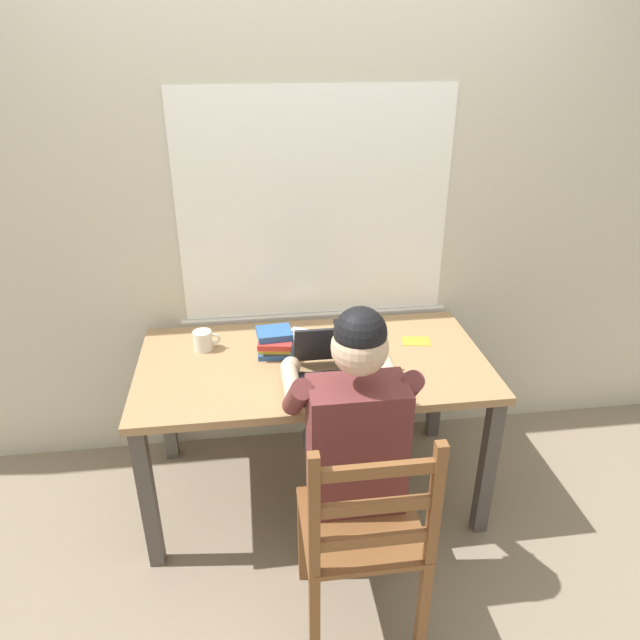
{
  "coord_description": "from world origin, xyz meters",
  "views": [
    {
      "loc": [
        -0.26,
        -2.2,
        2.03
      ],
      "look_at": [
        0.03,
        -0.05,
        0.95
      ],
      "focal_mm": 32.8,
      "sensor_mm": 36.0,
      "label": 1
    }
  ],
  "objects_px": {
    "desk": "(313,377)",
    "seated_person": "(351,433)",
    "laptop": "(336,369)",
    "computer_mouse": "(409,379)",
    "coffee_mug_white": "(203,340)",
    "book_stack_main": "(276,343)",
    "wooden_chair": "(364,535)",
    "coffee_mug_dark": "(361,339)",
    "landscape_photo_print": "(416,341)"
  },
  "relations": [
    {
      "from": "laptop",
      "to": "coffee_mug_dark",
      "type": "xyz_separation_m",
      "value": [
        0.15,
        0.25,
        -0.01
      ]
    },
    {
      "from": "desk",
      "to": "seated_person",
      "type": "bearing_deg",
      "value": -79.93
    },
    {
      "from": "wooden_chair",
      "to": "coffee_mug_dark",
      "type": "distance_m",
      "value": 0.9
    },
    {
      "from": "coffee_mug_dark",
      "to": "book_stack_main",
      "type": "bearing_deg",
      "value": 179.29
    },
    {
      "from": "coffee_mug_dark",
      "to": "book_stack_main",
      "type": "distance_m",
      "value": 0.39
    },
    {
      "from": "laptop",
      "to": "book_stack_main",
      "type": "bearing_deg",
      "value": 132.48
    },
    {
      "from": "book_stack_main",
      "to": "landscape_photo_print",
      "type": "bearing_deg",
      "value": 2.32
    },
    {
      "from": "computer_mouse",
      "to": "coffee_mug_dark",
      "type": "relative_size",
      "value": 0.83
    },
    {
      "from": "seated_person",
      "to": "book_stack_main",
      "type": "xyz_separation_m",
      "value": [
        -0.24,
        0.56,
        0.1
      ]
    },
    {
      "from": "coffee_mug_white",
      "to": "computer_mouse",
      "type": "bearing_deg",
      "value": -25.16
    },
    {
      "from": "seated_person",
      "to": "wooden_chair",
      "type": "distance_m",
      "value": 0.36
    },
    {
      "from": "desk",
      "to": "coffee_mug_white",
      "type": "distance_m",
      "value": 0.52
    },
    {
      "from": "computer_mouse",
      "to": "coffee_mug_white",
      "type": "height_order",
      "value": "coffee_mug_white"
    },
    {
      "from": "desk",
      "to": "laptop",
      "type": "distance_m",
      "value": 0.23
    },
    {
      "from": "seated_person",
      "to": "coffee_mug_dark",
      "type": "distance_m",
      "value": 0.58
    },
    {
      "from": "wooden_chair",
      "to": "seated_person",
      "type": "bearing_deg",
      "value": 90.0
    },
    {
      "from": "laptop",
      "to": "coffee_mug_white",
      "type": "height_order",
      "value": "laptop"
    },
    {
      "from": "desk",
      "to": "landscape_photo_print",
      "type": "relative_size",
      "value": 11.7
    },
    {
      "from": "seated_person",
      "to": "coffee_mug_white",
      "type": "xyz_separation_m",
      "value": [
        -0.56,
        0.64,
        0.09
      ]
    },
    {
      "from": "desk",
      "to": "computer_mouse",
      "type": "distance_m",
      "value": 0.45
    },
    {
      "from": "computer_mouse",
      "to": "book_stack_main",
      "type": "bearing_deg",
      "value": 148.84
    },
    {
      "from": "wooden_chair",
      "to": "book_stack_main",
      "type": "height_order",
      "value": "wooden_chair"
    },
    {
      "from": "seated_person",
      "to": "book_stack_main",
      "type": "distance_m",
      "value": 0.61
    },
    {
      "from": "seated_person",
      "to": "landscape_photo_print",
      "type": "relative_size",
      "value": 9.61
    },
    {
      "from": "coffee_mug_white",
      "to": "book_stack_main",
      "type": "xyz_separation_m",
      "value": [
        0.32,
        -0.08,
        0.01
      ]
    },
    {
      "from": "wooden_chair",
      "to": "laptop",
      "type": "distance_m",
      "value": 0.67
    },
    {
      "from": "desk",
      "to": "seated_person",
      "type": "distance_m",
      "value": 0.48
    },
    {
      "from": "wooden_chair",
      "to": "coffee_mug_white",
      "type": "distance_m",
      "value": 1.12
    },
    {
      "from": "laptop",
      "to": "landscape_photo_print",
      "type": "height_order",
      "value": "laptop"
    },
    {
      "from": "wooden_chair",
      "to": "book_stack_main",
      "type": "relative_size",
      "value": 5.06
    },
    {
      "from": "coffee_mug_dark",
      "to": "landscape_photo_print",
      "type": "xyz_separation_m",
      "value": [
        0.27,
        0.03,
        -0.04
      ]
    },
    {
      "from": "computer_mouse",
      "to": "landscape_photo_print",
      "type": "relative_size",
      "value": 0.77
    },
    {
      "from": "coffee_mug_dark",
      "to": "landscape_photo_print",
      "type": "height_order",
      "value": "coffee_mug_dark"
    },
    {
      "from": "coffee_mug_dark",
      "to": "landscape_photo_print",
      "type": "distance_m",
      "value": 0.27
    },
    {
      "from": "computer_mouse",
      "to": "book_stack_main",
      "type": "height_order",
      "value": "book_stack_main"
    },
    {
      "from": "laptop",
      "to": "computer_mouse",
      "type": "relative_size",
      "value": 3.34
    },
    {
      "from": "wooden_chair",
      "to": "computer_mouse",
      "type": "distance_m",
      "value": 0.66
    },
    {
      "from": "desk",
      "to": "wooden_chair",
      "type": "distance_m",
      "value": 0.78
    },
    {
      "from": "wooden_chair",
      "to": "coffee_mug_dark",
      "type": "xyz_separation_m",
      "value": [
        0.15,
        0.83,
        0.31
      ]
    },
    {
      "from": "laptop",
      "to": "seated_person",
      "type": "bearing_deg",
      "value": -88.65
    },
    {
      "from": "wooden_chair",
      "to": "desk",
      "type": "bearing_deg",
      "value": 96.37
    },
    {
      "from": "coffee_mug_dark",
      "to": "desk",
      "type": "bearing_deg",
      "value": -161.35
    },
    {
      "from": "laptop",
      "to": "coffee_mug_dark",
      "type": "bearing_deg",
      "value": 58.23
    },
    {
      "from": "desk",
      "to": "book_stack_main",
      "type": "bearing_deg",
      "value": 151.85
    },
    {
      "from": "laptop",
      "to": "computer_mouse",
      "type": "height_order",
      "value": "laptop"
    },
    {
      "from": "laptop",
      "to": "coffee_mug_white",
      "type": "xyz_separation_m",
      "value": [
        -0.55,
        0.33,
        -0.0
      ]
    },
    {
      "from": "wooden_chair",
      "to": "landscape_photo_print",
      "type": "xyz_separation_m",
      "value": [
        0.42,
        0.86,
        0.27
      ]
    },
    {
      "from": "computer_mouse",
      "to": "wooden_chair",
      "type": "bearing_deg",
      "value": -118.56
    },
    {
      "from": "coffee_mug_white",
      "to": "landscape_photo_print",
      "type": "height_order",
      "value": "coffee_mug_white"
    },
    {
      "from": "seated_person",
      "to": "coffee_mug_dark",
      "type": "height_order",
      "value": "seated_person"
    }
  ]
}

